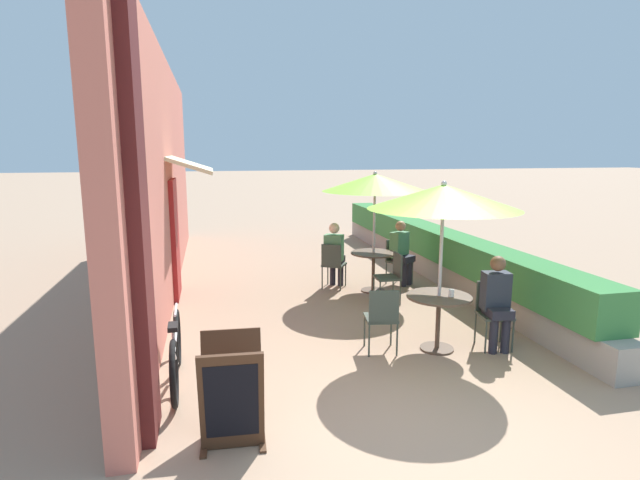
{
  "coord_description": "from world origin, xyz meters",
  "views": [
    {
      "loc": [
        -1.76,
        -3.9,
        2.6
      ],
      "look_at": [
        0.15,
        4.73,
        1.0
      ],
      "focal_mm": 28.0,
      "sensor_mm": 36.0,
      "label": 1
    }
  ],
  "objects_px": {
    "cafe_chair_near_left": "(382,315)",
    "menu_board": "(232,392)",
    "patio_umbrella_mid": "(375,183)",
    "seated_patron_mid_right": "(335,252)",
    "patio_table_mid": "(373,262)",
    "coffee_cup_near": "(451,293)",
    "cafe_chair_mid_right": "(333,262)",
    "seated_patron_mid_left": "(401,250)",
    "patio_umbrella_near": "(443,197)",
    "bicycle_leaning": "(176,353)",
    "cafe_chair_near_right": "(493,309)",
    "cafe_chair_mid_back": "(391,274)",
    "seated_patron_near_right": "(497,299)",
    "patio_table_near": "(439,309)",
    "cafe_chair_mid_left": "(397,258)"
  },
  "relations": [
    {
      "from": "seated_patron_mid_left",
      "to": "cafe_chair_near_left",
      "type": "bearing_deg",
      "value": 35.12
    },
    {
      "from": "seated_patron_near_right",
      "to": "patio_umbrella_mid",
      "type": "distance_m",
      "value": 3.33
    },
    {
      "from": "seated_patron_near_right",
      "to": "menu_board",
      "type": "distance_m",
      "value": 3.77
    },
    {
      "from": "seated_patron_near_right",
      "to": "patio_table_mid",
      "type": "height_order",
      "value": "seated_patron_near_right"
    },
    {
      "from": "cafe_chair_near_left",
      "to": "menu_board",
      "type": "height_order",
      "value": "menu_board"
    },
    {
      "from": "patio_umbrella_near",
      "to": "coffee_cup_near",
      "type": "relative_size",
      "value": 24.7
    },
    {
      "from": "cafe_chair_near_right",
      "to": "coffee_cup_near",
      "type": "xyz_separation_m",
      "value": [
        -0.63,
        -0.03,
        0.26
      ]
    },
    {
      "from": "seated_patron_near_right",
      "to": "seated_patron_mid_right",
      "type": "distance_m",
      "value": 3.64
    },
    {
      "from": "cafe_chair_near_right",
      "to": "cafe_chair_mid_back",
      "type": "distance_m",
      "value": 2.19
    },
    {
      "from": "patio_umbrella_mid",
      "to": "cafe_chair_mid_back",
      "type": "xyz_separation_m",
      "value": [
        0.07,
        -0.76,
        -1.5
      ]
    },
    {
      "from": "seated_patron_near_right",
      "to": "patio_umbrella_mid",
      "type": "bearing_deg",
      "value": -68.56
    },
    {
      "from": "patio_umbrella_mid",
      "to": "seated_patron_mid_right",
      "type": "bearing_deg",
      "value": 146.64
    },
    {
      "from": "patio_umbrella_near",
      "to": "seated_patron_near_right",
      "type": "relative_size",
      "value": 1.78
    },
    {
      "from": "patio_table_near",
      "to": "cafe_chair_mid_right",
      "type": "bearing_deg",
      "value": 101.47
    },
    {
      "from": "coffee_cup_near",
      "to": "cafe_chair_mid_back",
      "type": "relative_size",
      "value": 0.1
    },
    {
      "from": "seated_patron_near_right",
      "to": "patio_umbrella_mid",
      "type": "height_order",
      "value": "patio_umbrella_mid"
    },
    {
      "from": "coffee_cup_near",
      "to": "cafe_chair_mid_right",
      "type": "distance_m",
      "value": 3.32
    },
    {
      "from": "seated_patron_near_right",
      "to": "seated_patron_mid_left",
      "type": "xyz_separation_m",
      "value": [
        -0.01,
        3.31,
        0.0
      ]
    },
    {
      "from": "menu_board",
      "to": "seated_patron_near_right",
      "type": "bearing_deg",
      "value": 25.11
    },
    {
      "from": "patio_umbrella_near",
      "to": "bicycle_leaning",
      "type": "bearing_deg",
      "value": -175.2
    },
    {
      "from": "seated_patron_near_right",
      "to": "bicycle_leaning",
      "type": "height_order",
      "value": "seated_patron_near_right"
    },
    {
      "from": "coffee_cup_near",
      "to": "patio_umbrella_near",
      "type": "bearing_deg",
      "value": 153.08
    },
    {
      "from": "seated_patron_mid_left",
      "to": "patio_umbrella_near",
      "type": "bearing_deg",
      "value": 47.62
    },
    {
      "from": "patio_table_mid",
      "to": "bicycle_leaning",
      "type": "height_order",
      "value": "bicycle_leaning"
    },
    {
      "from": "seated_patron_mid_right",
      "to": "seated_patron_mid_left",
      "type": "bearing_deg",
      "value": 27.34
    },
    {
      "from": "cafe_chair_mid_right",
      "to": "seated_patron_mid_right",
      "type": "bearing_deg",
      "value": 90.0
    },
    {
      "from": "seated_patron_near_right",
      "to": "patio_table_mid",
      "type": "distance_m",
      "value": 3.05
    },
    {
      "from": "seated_patron_mid_right",
      "to": "cafe_chair_mid_back",
      "type": "xyz_separation_m",
      "value": [
        0.7,
        -1.18,
        -0.17
      ]
    },
    {
      "from": "coffee_cup_near",
      "to": "patio_table_mid",
      "type": "relative_size",
      "value": 0.11
    },
    {
      "from": "cafe_chair_near_right",
      "to": "menu_board",
      "type": "bearing_deg",
      "value": 31.88
    },
    {
      "from": "cafe_chair_near_right",
      "to": "patio_table_near",
      "type": "bearing_deg",
      "value": 5.74
    },
    {
      "from": "cafe_chair_near_left",
      "to": "patio_table_mid",
      "type": "xyz_separation_m",
      "value": [
        0.82,
        2.79,
        0.04
      ]
    },
    {
      "from": "menu_board",
      "to": "cafe_chair_near_left",
      "type": "bearing_deg",
      "value": 41.97
    },
    {
      "from": "patio_table_mid",
      "to": "cafe_chair_mid_back",
      "type": "relative_size",
      "value": 0.97
    },
    {
      "from": "patio_umbrella_mid",
      "to": "cafe_chair_mid_back",
      "type": "distance_m",
      "value": 1.68
    },
    {
      "from": "cafe_chair_mid_left",
      "to": "cafe_chair_mid_right",
      "type": "height_order",
      "value": "same"
    },
    {
      "from": "seated_patron_mid_left",
      "to": "cafe_chair_mid_right",
      "type": "relative_size",
      "value": 1.44
    },
    {
      "from": "patio_umbrella_mid",
      "to": "bicycle_leaning",
      "type": "height_order",
      "value": "patio_umbrella_mid"
    },
    {
      "from": "patio_umbrella_near",
      "to": "menu_board",
      "type": "distance_m",
      "value": 3.51
    },
    {
      "from": "cafe_chair_mid_right",
      "to": "menu_board",
      "type": "relative_size",
      "value": 0.91
    },
    {
      "from": "patio_umbrella_mid",
      "to": "seated_patron_mid_right",
      "type": "relative_size",
      "value": 1.78
    },
    {
      "from": "seated_patron_mid_left",
      "to": "seated_patron_mid_right",
      "type": "height_order",
      "value": "same"
    },
    {
      "from": "cafe_chair_near_left",
      "to": "cafe_chair_near_right",
      "type": "bearing_deg",
      "value": 5.74
    },
    {
      "from": "bicycle_leaning",
      "to": "cafe_chair_mid_back",
      "type": "bearing_deg",
      "value": 32.89
    },
    {
      "from": "cafe_chair_near_left",
      "to": "cafe_chair_mid_left",
      "type": "bearing_deg",
      "value": 74.2
    },
    {
      "from": "bicycle_leaning",
      "to": "patio_umbrella_mid",
      "type": "bearing_deg",
      "value": 41.28
    },
    {
      "from": "bicycle_leaning",
      "to": "patio_umbrella_near",
      "type": "bearing_deg",
      "value": 3.31
    },
    {
      "from": "cafe_chair_mid_left",
      "to": "patio_table_mid",
      "type": "bearing_deg",
      "value": 5.74
    },
    {
      "from": "cafe_chair_near_left",
      "to": "cafe_chair_near_right",
      "type": "distance_m",
      "value": 1.53
    },
    {
      "from": "seated_patron_near_right",
      "to": "seated_patron_mid_right",
      "type": "height_order",
      "value": "same"
    }
  ]
}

